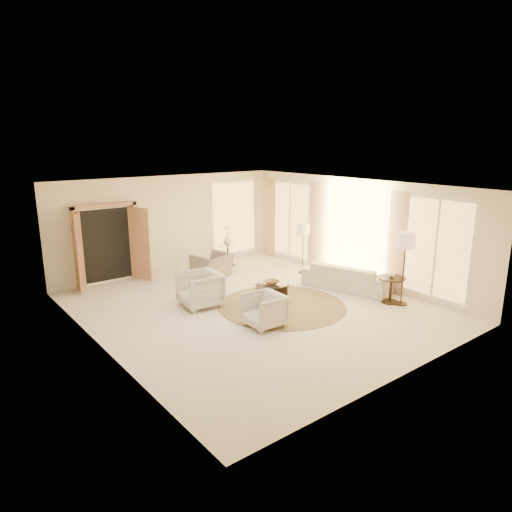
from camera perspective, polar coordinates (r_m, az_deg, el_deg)
room at (r=10.23m, az=-0.38°, el=0.84°), size 7.04×8.04×2.83m
windows_right at (r=12.66m, az=11.80°, el=2.94°), size 0.10×6.40×2.40m
window_back_corner at (r=14.69m, az=-2.71°, el=4.78°), size 1.70×0.10×2.40m
curtains_right at (r=13.22m, az=8.68°, el=3.33°), size 0.06×5.20×2.60m
french_doors at (r=12.71m, az=-17.96°, el=1.28°), size 1.95×0.66×2.16m
area_rug at (r=10.79m, az=3.26°, el=-6.20°), size 3.50×3.50×0.01m
sofa at (r=12.11m, az=11.36°, el=-2.53°), size 1.47×2.43×0.66m
armchair_left at (r=10.68m, az=-7.02°, el=-3.96°), size 0.91×0.96×0.90m
armchair_right at (r=9.52m, az=1.00°, el=-6.59°), size 0.73×0.78×0.77m
accent_chair at (r=12.98m, az=-5.51°, el=-0.70°), size 1.10×0.82×0.87m
coffee_table at (r=11.14m, az=1.99°, el=-4.22°), size 1.06×1.06×0.39m
end_table at (r=11.31m, az=16.51°, el=-3.53°), size 0.67×0.67×0.63m
side_table at (r=14.07m, az=-3.56°, el=0.39°), size 0.57×0.57×0.66m
floor_lamp_near at (r=13.15m, az=5.94°, el=3.15°), size 0.36×0.36×1.47m
floor_lamp_far at (r=10.99m, az=18.20°, el=1.50°), size 0.42×0.42×1.74m
bowl at (r=11.08m, az=2.00°, el=-3.30°), size 0.37×0.37×0.08m
end_vase at (r=11.23m, az=16.61°, el=-2.21°), size 0.16×0.16×0.16m
side_vase at (r=13.99m, az=-3.59°, el=1.94°), size 0.26×0.26×0.27m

